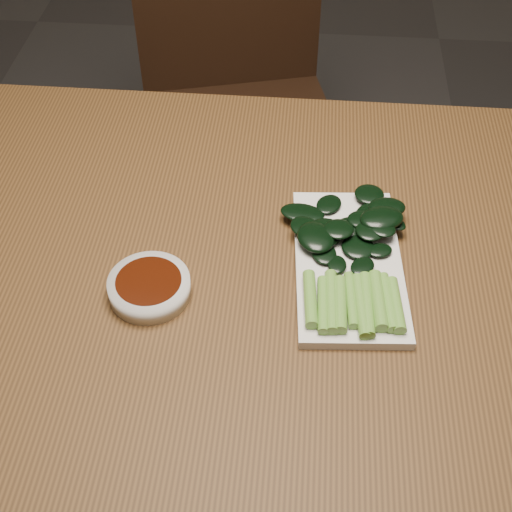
% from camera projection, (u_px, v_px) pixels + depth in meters
% --- Properties ---
extents(ground, '(6.00, 6.00, 0.00)m').
position_uv_depth(ground, '(266.00, 497.00, 1.54)').
color(ground, '#2E2B2B').
rests_on(ground, ground).
extents(table, '(1.40, 0.80, 0.75)m').
position_uv_depth(table, '(270.00, 292.00, 1.05)').
color(table, '#4E3116').
rests_on(table, ground).
extents(chair_far, '(0.56, 0.56, 0.89)m').
position_uv_depth(chair_far, '(238.00, 97.00, 1.74)').
color(chair_far, black).
rests_on(chair_far, ground).
extents(sauce_bowl, '(0.11, 0.11, 0.03)m').
position_uv_depth(sauce_bowl, '(149.00, 287.00, 0.95)').
color(sauce_bowl, silver).
rests_on(sauce_bowl, table).
extents(serving_plate, '(0.17, 0.29, 0.01)m').
position_uv_depth(serving_plate, '(348.00, 264.00, 0.99)').
color(serving_plate, silver).
rests_on(serving_plate, table).
extents(gai_lan, '(0.19, 0.30, 0.03)m').
position_uv_depth(gai_lan, '(352.00, 251.00, 0.98)').
color(gai_lan, '#67A037').
rests_on(gai_lan, serving_plate).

